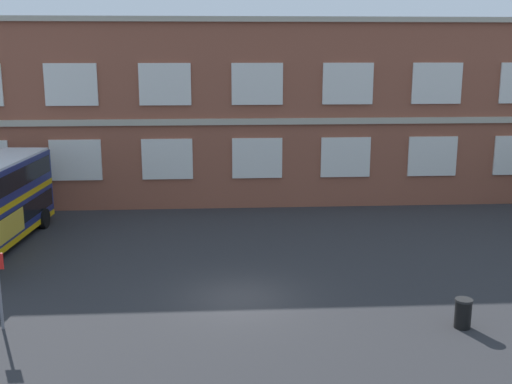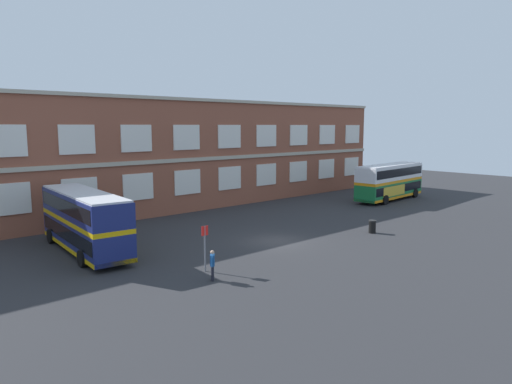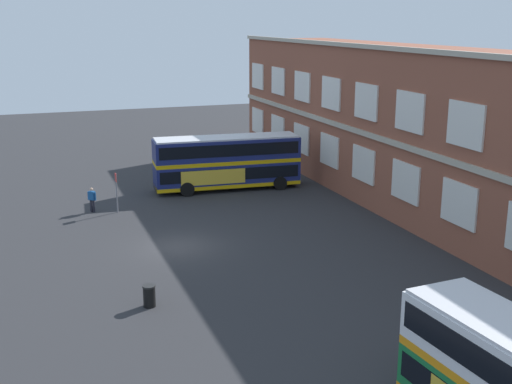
% 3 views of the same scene
% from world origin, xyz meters
% --- Properties ---
extents(ground_plane, '(120.00, 120.00, 0.00)m').
position_xyz_m(ground_plane, '(0.00, 2.00, 0.00)').
color(ground_plane, '#2B2B2D').
extents(brick_terminal_building, '(57.72, 8.19, 11.06)m').
position_xyz_m(brick_terminal_building, '(1.58, 17.98, 5.38)').
color(brick_terminal_building, brown).
rests_on(brick_terminal_building, ground).
extents(double_decker_near, '(3.53, 11.17, 4.07)m').
position_xyz_m(double_decker_near, '(-11.55, 6.62, 2.15)').
color(double_decker_near, navy).
rests_on(double_decker_near, ground).
extents(waiting_passenger, '(0.48, 0.56, 1.70)m').
position_xyz_m(waiting_passenger, '(-8.78, -3.81, 0.93)').
color(waiting_passenger, black).
rests_on(waiting_passenger, ground).
extents(bus_stand_flag, '(0.44, 0.10, 2.70)m').
position_xyz_m(bus_stand_flag, '(-8.13, -2.23, 1.64)').
color(bus_stand_flag, slate).
rests_on(bus_stand_flag, ground).
extents(station_litter_bin, '(0.60, 0.60, 1.03)m').
position_xyz_m(station_litter_bin, '(7.47, -3.12, 0.52)').
color(station_litter_bin, black).
rests_on(station_litter_bin, ground).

